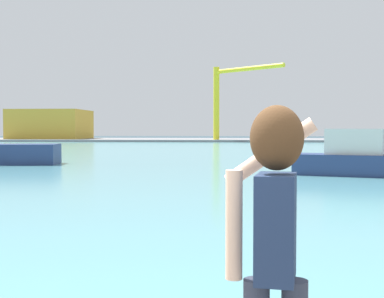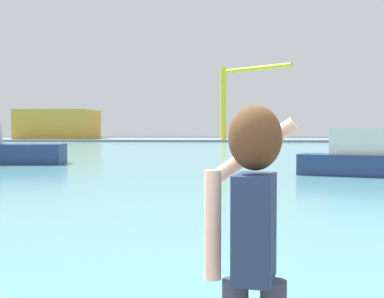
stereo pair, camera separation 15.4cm
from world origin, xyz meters
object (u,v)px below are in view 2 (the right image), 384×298
at_px(port_crane, 234,92).
at_px(boat_moored_2, 375,160).
at_px(warehouse_left, 58,124).
at_px(person_photographer, 253,234).

bearing_deg(port_crane, boat_moored_2, -83.41).
bearing_deg(port_crane, warehouse_left, 165.16).
height_order(person_photographer, boat_moored_2, person_photographer).
bearing_deg(boat_moored_2, warehouse_left, 137.45).
relative_size(person_photographer, warehouse_left, 0.13).
bearing_deg(boat_moored_2, port_crane, 114.61).
xyz_separation_m(boat_moored_2, port_crane, (-7.18, 62.15, 7.53)).
height_order(warehouse_left, port_crane, port_crane).
height_order(person_photographer, port_crane, port_crane).
bearing_deg(person_photographer, boat_moored_2, -6.78).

